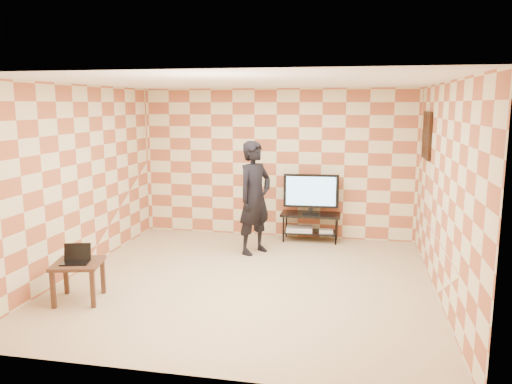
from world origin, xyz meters
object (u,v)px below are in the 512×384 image
Objects in this scene: tv at (311,192)px; side_table at (78,269)px; tv_stand at (311,221)px; person at (255,198)px.

side_table is (-2.57, -3.33, -0.48)m from tv.
person reaches higher than tv_stand.
person is at bearing 54.38° from side_table.
side_table is 3.03m from person.
tv is 4.24m from side_table.
tv_stand is 0.52m from tv.
tv is (-0.00, -0.00, 0.52)m from tv_stand.
tv_stand is at bearing 87.30° from tv.
tv_stand is 1.35m from person.
tv reaches higher than side_table.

